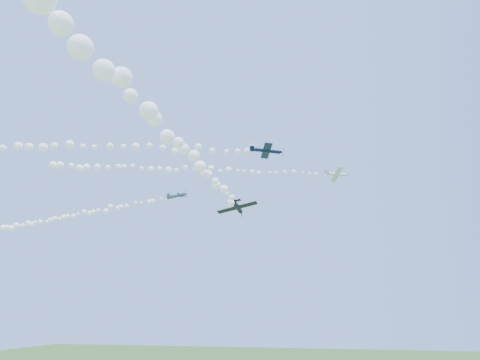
% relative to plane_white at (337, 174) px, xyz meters
% --- Properties ---
extents(plane_white, '(6.12, 6.23, 2.18)m').
position_rel_plane_white_xyz_m(plane_white, '(0.00, 0.00, 0.00)').
color(plane_white, white).
extents(smoke_trail_white, '(64.11, 22.98, 2.67)m').
position_rel_plane_white_xyz_m(smoke_trail_white, '(-33.73, -11.31, -0.30)').
color(smoke_trail_white, white).
extents(plane_navy, '(6.81, 7.23, 2.66)m').
position_rel_plane_white_xyz_m(plane_navy, '(-13.82, -27.87, -3.62)').
color(plane_navy, '#0C1636').
extents(smoke_trail_navy, '(78.65, 23.38, 2.70)m').
position_rel_plane_white_xyz_m(smoke_trail_navy, '(-55.06, -39.18, -3.80)').
color(smoke_trail_navy, white).
extents(plane_grey, '(6.25, 6.52, 1.85)m').
position_rel_plane_white_xyz_m(plane_grey, '(-39.38, -7.44, -5.40)').
color(plane_grey, '#3B4756').
extents(smoke_trail_grey, '(70.42, 25.31, 2.92)m').
position_rel_plane_white_xyz_m(smoke_trail_grey, '(-76.31, 5.04, -5.81)').
color(smoke_trail_grey, white).
extents(plane_black, '(7.25, 7.07, 2.59)m').
position_rel_plane_white_xyz_m(plane_black, '(-19.15, -29.28, -14.78)').
color(plane_black, black).
extents(smoke_trail_black, '(3.41, 81.49, 2.88)m').
position_rel_plane_white_xyz_m(smoke_trail_black, '(-19.60, -72.13, -15.02)').
color(smoke_trail_black, white).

